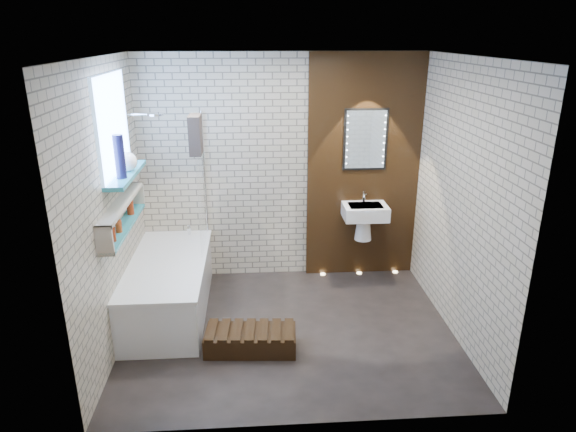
{
  "coord_description": "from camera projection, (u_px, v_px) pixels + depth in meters",
  "views": [
    {
      "loc": [
        -0.32,
        -4.38,
        2.79
      ],
      "look_at": [
        0.0,
        0.15,
        1.15
      ],
      "focal_mm": 31.83,
      "sensor_mm": 36.0,
      "label": 1
    }
  ],
  "objects": [
    {
      "name": "ground",
      "position": [
        289.0,
        330.0,
        5.07
      ],
      "size": [
        3.2,
        3.2,
        0.0
      ],
      "primitive_type": "plane",
      "color": "black",
      "rests_on": "ground"
    },
    {
      "name": "room_shell",
      "position": [
        289.0,
        206.0,
        4.63
      ],
      "size": [
        3.24,
        3.2,
        2.6
      ],
      "color": "#ABA188",
      "rests_on": "ground"
    },
    {
      "name": "walnut_panel",
      "position": [
        363.0,
        169.0,
        5.89
      ],
      "size": [
        1.3,
        0.06,
        2.6
      ],
      "primitive_type": "cube",
      "color": "black",
      "rests_on": "ground"
    },
    {
      "name": "clerestory_window",
      "position": [
        115.0,
        135.0,
        4.65
      ],
      "size": [
        0.18,
        1.0,
        0.94
      ],
      "color": "#7FADE0",
      "rests_on": "room_shell"
    },
    {
      "name": "display_niche",
      "position": [
        123.0,
        215.0,
        4.71
      ],
      "size": [
        0.14,
        1.3,
        0.26
      ],
      "color": "teal",
      "rests_on": "room_shell"
    },
    {
      "name": "bathtub",
      "position": [
        169.0,
        286.0,
        5.32
      ],
      "size": [
        0.79,
        1.74,
        0.7
      ],
      "color": "white",
      "rests_on": "ground"
    },
    {
      "name": "bath_screen",
      "position": [
        202.0,
        183.0,
        5.42
      ],
      "size": [
        0.01,
        0.78,
        1.4
      ],
      "primitive_type": "cube",
      "color": "white",
      "rests_on": "bathtub"
    },
    {
      "name": "towel",
      "position": [
        195.0,
        135.0,
        4.95
      ],
      "size": [
        0.11,
        0.29,
        0.38
      ],
      "primitive_type": "cube",
      "color": "#2A2521",
      "rests_on": "bath_screen"
    },
    {
      "name": "shower_head",
      "position": [
        156.0,
        114.0,
        5.2
      ],
      "size": [
        0.18,
        0.18,
        0.02
      ],
      "primitive_type": "cylinder",
      "color": "silver",
      "rests_on": "room_shell"
    },
    {
      "name": "washbasin",
      "position": [
        365.0,
        216.0,
        5.88
      ],
      "size": [
        0.5,
        0.36,
        0.58
      ],
      "color": "white",
      "rests_on": "walnut_panel"
    },
    {
      "name": "led_mirror",
      "position": [
        366.0,
        140.0,
        5.73
      ],
      "size": [
        0.5,
        0.02,
        0.7
      ],
      "color": "black",
      "rests_on": "walnut_panel"
    },
    {
      "name": "walnut_step",
      "position": [
        251.0,
        340.0,
        4.74
      ],
      "size": [
        0.86,
        0.43,
        0.19
      ],
      "primitive_type": "cube",
      "rotation": [
        0.0,
        0.0,
        -0.07
      ],
      "color": "black",
      "rests_on": "ground"
    },
    {
      "name": "niche_bottles",
      "position": [
        123.0,
        218.0,
        4.71
      ],
      "size": [
        0.07,
        0.75,
        0.16
      ],
      "color": "maroon",
      "rests_on": "display_niche"
    },
    {
      "name": "sill_vases",
      "position": [
        125.0,
        160.0,
        4.7
      ],
      "size": [
        0.18,
        0.38,
        0.39
      ],
      "color": "#141336",
      "rests_on": "clerestory_window"
    },
    {
      "name": "floor_uplights",
      "position": [
        359.0,
        273.0,
        6.26
      ],
      "size": [
        0.96,
        0.06,
        0.01
      ],
      "color": "#FFD899",
      "rests_on": "ground"
    }
  ]
}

